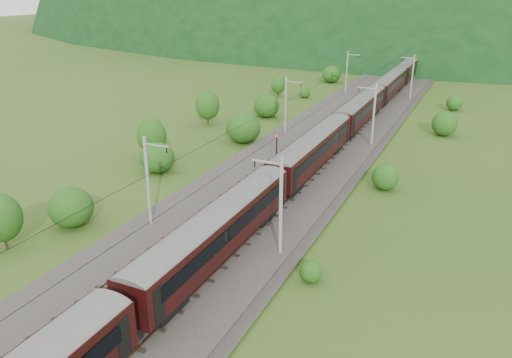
% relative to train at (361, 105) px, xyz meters
% --- Properties ---
extents(ground, '(600.00, 600.00, 0.00)m').
position_rel_train_xyz_m(ground, '(-2.40, -40.56, -3.41)').
color(ground, '#324F18').
rests_on(ground, ground).
extents(railbed, '(14.00, 220.00, 0.30)m').
position_rel_train_xyz_m(railbed, '(-2.40, -30.56, -3.26)').
color(railbed, '#38332D').
rests_on(railbed, ground).
extents(track_left, '(2.40, 220.00, 0.27)m').
position_rel_train_xyz_m(track_left, '(-4.80, -30.56, -3.04)').
color(track_left, brown).
rests_on(track_left, railbed).
extents(track_right, '(2.40, 220.00, 0.27)m').
position_rel_train_xyz_m(track_right, '(0.00, -30.56, -3.04)').
color(track_right, brown).
rests_on(track_right, railbed).
extents(catenary_left, '(2.54, 192.28, 8.00)m').
position_rel_train_xyz_m(catenary_left, '(-8.52, -8.56, 1.09)').
color(catenary_left, gray).
rests_on(catenary_left, railbed).
extents(catenary_right, '(2.54, 192.28, 8.00)m').
position_rel_train_xyz_m(catenary_right, '(3.72, -8.56, 1.09)').
color(catenary_right, gray).
rests_on(catenary_right, railbed).
extents(overhead_wires, '(4.83, 198.00, 0.03)m').
position_rel_train_xyz_m(overhead_wires, '(-2.40, -30.56, 3.69)').
color(overhead_wires, black).
rests_on(overhead_wires, ground).
extents(mountain_main, '(504.00, 360.00, 244.00)m').
position_rel_train_xyz_m(mountain_main, '(-2.40, 219.44, -3.41)').
color(mountain_main, black).
rests_on(mountain_main, ground).
extents(mountain_ridge, '(336.00, 280.00, 132.00)m').
position_rel_train_xyz_m(mountain_ridge, '(-122.40, 259.44, -3.41)').
color(mountain_ridge, black).
rests_on(mountain_ridge, ground).
extents(train, '(2.86, 160.25, 4.97)m').
position_rel_train_xyz_m(train, '(0.00, 0.00, 0.00)').
color(train, black).
rests_on(train, ground).
extents(hazard_post_near, '(0.17, 0.17, 1.56)m').
position_rel_train_xyz_m(hazard_post_near, '(-2.46, 10.59, -2.33)').
color(hazard_post_near, red).
rests_on(hazard_post_near, railbed).
extents(hazard_post_far, '(0.15, 0.15, 1.39)m').
position_rel_train_xyz_m(hazard_post_far, '(-1.88, 12.02, -2.42)').
color(hazard_post_far, red).
rests_on(hazard_post_far, railbed).
extents(signal, '(0.27, 0.27, 2.41)m').
position_rel_train_xyz_m(signal, '(-6.08, -17.69, -1.70)').
color(signal, black).
rests_on(signal, railbed).
extents(vegetation_left, '(13.26, 142.89, 5.39)m').
position_rel_train_xyz_m(vegetation_left, '(-15.89, -26.46, -1.19)').
color(vegetation_left, '#1F5115').
rests_on(vegetation_left, ground).
extents(vegetation_right, '(7.38, 103.29, 3.23)m').
position_rel_train_xyz_m(vegetation_right, '(10.06, -25.00, -1.96)').
color(vegetation_right, '#1F5115').
rests_on(vegetation_right, ground).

